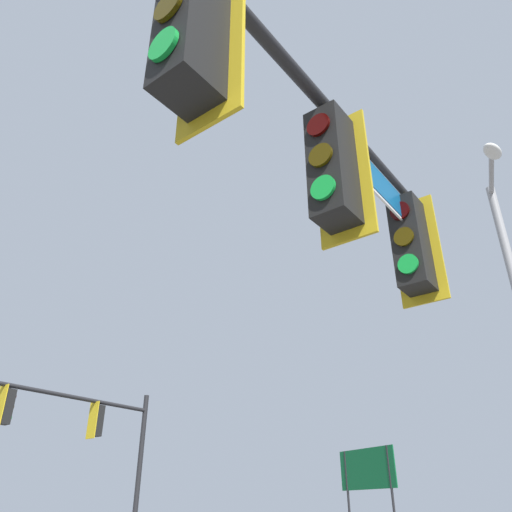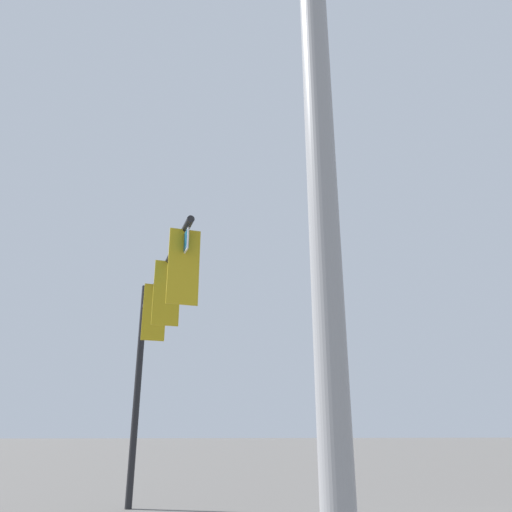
# 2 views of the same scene
# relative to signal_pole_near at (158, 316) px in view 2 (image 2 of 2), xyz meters

# --- Properties ---
(signal_pole_near) EXTENTS (6.36, 1.09, 5.59)m
(signal_pole_near) POSITION_rel_signal_pole_near_xyz_m (0.00, 0.00, 0.00)
(signal_pole_near) COLOR black
(signal_pole_near) RESTS_ON ground_plane
(street_lamp) EXTENTS (1.95, 0.87, 8.12)m
(street_lamp) POSITION_rel_signal_pole_near_xyz_m (7.93, 0.81, 0.57)
(street_lamp) COLOR gray
(street_lamp) RESTS_ON ground_plane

